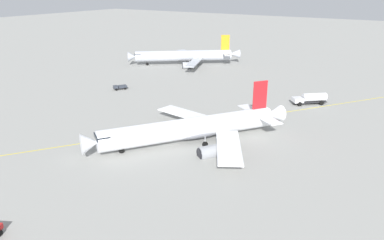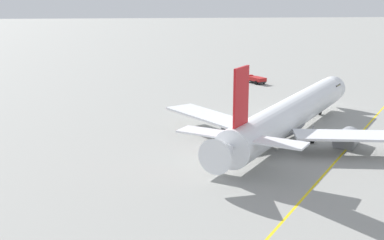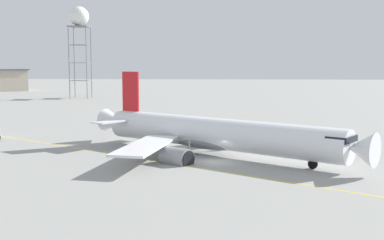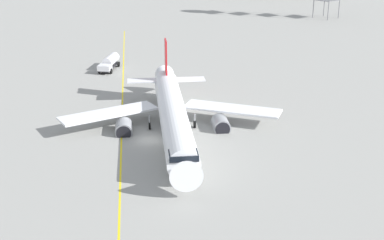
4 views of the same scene
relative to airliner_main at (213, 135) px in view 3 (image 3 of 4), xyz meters
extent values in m
plane|color=gray|center=(4.62, 0.49, -2.65)|extent=(600.00, 600.00, 0.00)
cylinder|color=white|center=(0.31, 0.45, 0.23)|extent=(23.42, 31.45, 4.01)
cone|color=white|center=(11.05, 16.03, 0.23)|extent=(4.84, 4.63, 3.81)
cone|color=white|center=(-10.60, -15.37, 0.53)|extent=(5.08, 5.23, 3.41)
cube|color=black|center=(9.80, 14.21, 1.14)|extent=(4.17, 3.91, 0.70)
ellipsoid|color=gray|center=(-0.70, -1.01, -0.87)|extent=(10.21, 12.55, 2.20)
cube|color=red|center=(-8.54, -12.39, 5.15)|extent=(2.01, 2.77, 5.82)
cube|color=white|center=(-11.63, -10.26, 1.04)|extent=(6.34, 5.50, 0.20)
cube|color=white|center=(-5.45, -14.52, 1.04)|extent=(6.34, 5.50, 0.20)
cube|color=white|center=(-9.49, 2.90, -0.47)|extent=(11.06, 15.00, 0.28)
cube|color=white|center=(6.08, -7.84, -0.47)|extent=(15.38, 6.49, 0.28)
cylinder|color=gray|center=(-6.04, 3.97, -2.00)|extent=(4.14, 4.40, 2.57)
cylinder|color=black|center=(-5.00, 5.48, -2.00)|extent=(1.88, 1.36, 2.18)
cylinder|color=gray|center=(5.85, -4.23, -2.00)|extent=(4.14, 4.40, 2.57)
cylinder|color=black|center=(6.90, -2.72, -2.00)|extent=(1.88, 1.36, 2.18)
cylinder|color=#9EA0A5|center=(7.95, 11.54, -1.28)|extent=(0.20, 0.20, 1.63)
cylinder|color=black|center=(7.95, 11.54, -2.10)|extent=(0.87, 1.08, 1.10)
cylinder|color=#9EA0A5|center=(-3.50, 0.92, -1.28)|extent=(0.20, 0.20, 1.63)
cylinder|color=black|center=(-3.50, 0.92, -2.10)|extent=(0.87, 1.08, 1.10)
cylinder|color=#9EA0A5|center=(2.11, -2.94, -1.28)|extent=(0.20, 0.20, 1.63)
cylinder|color=black|center=(2.11, -2.94, -2.10)|extent=(0.87, 1.08, 1.10)
cylinder|color=slate|center=(-100.02, -44.19, 9.28)|extent=(0.24, 0.24, 23.87)
cylinder|color=slate|center=(-105.94, -44.19, 9.28)|extent=(0.24, 0.24, 23.87)
cylinder|color=slate|center=(-105.94, -50.12, 9.28)|extent=(0.24, 0.24, 23.87)
cylinder|color=slate|center=(-100.02, -50.12, 9.28)|extent=(0.24, 0.24, 23.87)
cube|color=slate|center=(-102.98, -47.15, 3.31)|extent=(6.13, 6.13, 0.16)
cube|color=slate|center=(-102.98, -47.15, 9.28)|extent=(6.13, 6.13, 0.16)
cube|color=slate|center=(-102.98, -47.15, 15.25)|extent=(6.13, 6.13, 0.16)
cube|color=slate|center=(-102.98, -47.15, 21.36)|extent=(6.73, 6.73, 0.30)
sphere|color=white|center=(-102.98, -47.15, 24.78)|extent=(6.53, 6.53, 6.53)
cube|color=yellow|center=(5.42, -5.51, -2.65)|extent=(89.57, 132.16, 0.01)
camera|label=1|loc=(-36.79, 57.50, 26.55)|focal=35.32mm
camera|label=2|loc=(-18.02, -61.74, 15.14)|focal=48.92mm
camera|label=3|loc=(64.51, 1.29, 9.40)|focal=46.72mm
camera|label=4|loc=(45.14, 56.81, 25.95)|focal=49.05mm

